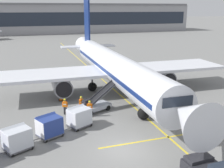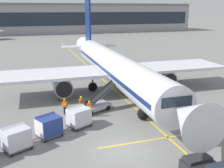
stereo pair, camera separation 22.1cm
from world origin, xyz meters
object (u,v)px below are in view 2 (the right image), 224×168
Objects in this scene: baggage_cart_third at (16,138)px; ground_crew_marshaller at (89,107)px; baggage_cart_second at (49,126)px; ground_crew_by_carts at (65,105)px; belt_loader at (97,103)px; safety_cone_engine_keepout at (62,97)px; ground_crew_by_loader at (81,103)px; baggage_cart_lead at (79,116)px; parked_airplane at (114,67)px.

baggage_cart_third reaches higher than ground_crew_marshaller.
baggage_cart_second is 3.00m from baggage_cart_third.
belt_loader is at bearing 0.35° from ground_crew_by_carts.
safety_cone_engine_keepout is at bearing 76.01° from baggage_cart_second.
ground_crew_by_loader is 4.64m from safety_cone_engine_keepout.
baggage_cart_lead is 3.10m from baggage_cart_second.
ground_crew_by_loader is 1.00× the size of ground_crew_marshaller.
parked_airplane is 22.91× the size of ground_crew_marshaller.
baggage_cart_second is 9.46m from safety_cone_engine_keepout.
belt_loader is (-3.97, -6.12, -2.44)m from parked_airplane.
ground_crew_marshaller is 2.30× the size of safety_cone_engine_keepout.
baggage_cart_second is at bearing -131.34° from parked_airplane.
safety_cone_engine_keepout is (2.28, 9.16, -0.63)m from baggage_cart_second.
baggage_cart_lead is 2.47m from ground_crew_marshaller.
belt_loader is 1.89× the size of baggage_cart_third.
parked_airplane reaches higher than safety_cone_engine_keepout.
ground_crew_by_loader is at bearing -133.58° from parked_airplane.
parked_airplane is 14.32× the size of baggage_cart_second.
parked_airplane reaches higher than ground_crew_marshaller.
belt_loader is at bearing -7.09° from ground_crew_by_loader.
belt_loader is 1.84m from ground_crew_marshaller.
ground_crew_by_carts is (2.06, 4.60, -0.00)m from baggage_cart_second.
belt_loader is 6.96× the size of safety_cone_engine_keepout.
safety_cone_engine_keepout is at bearing 87.20° from ground_crew_by_carts.
ground_crew_by_carts is at bearing -92.80° from safety_cone_engine_keepout.
parked_airplane is 7.92m from safety_cone_engine_keepout.
baggage_cart_lead is 1.00× the size of baggage_cart_third.
ground_crew_by_carts is 4.60m from safety_cone_engine_keepout.
parked_airplane is 22.91× the size of ground_crew_by_carts.
ground_crew_by_loader is (6.42, 6.33, -0.00)m from baggage_cart_third.
baggage_cart_third is at bearing -135.43° from ground_crew_by_loader.
ground_crew_marshaller is at bearing 52.52° from baggage_cart_lead.
ground_crew_by_loader is 1.73m from ground_crew_marshaller.
parked_airplane is 8.49m from ground_crew_by_loader.
ground_crew_by_carts is (-1.77, -0.23, 0.00)m from ground_crew_by_loader.
ground_crew_by_carts is at bearing -179.65° from belt_loader.
baggage_cart_lead is 1.00× the size of baggage_cart_second.
ground_crew_by_carts is at bearing -140.29° from parked_airplane.
baggage_cart_lead is 7.98m from safety_cone_engine_keepout.
baggage_cart_lead reaches higher than ground_crew_by_carts.
baggage_cart_lead reaches higher than ground_crew_by_loader.
baggage_cart_lead is at bearing -85.93° from safety_cone_engine_keepout.
baggage_cart_third reaches higher than ground_crew_by_carts.
belt_loader is at bearing 52.23° from baggage_cart_lead.
baggage_cart_lead is 1.60× the size of ground_crew_marshaller.
belt_loader is 1.89× the size of baggage_cart_lead.
baggage_cart_third is (-8.08, -6.12, 0.11)m from belt_loader.
baggage_cart_second is at bearing -103.99° from safety_cone_engine_keepout.
baggage_cart_second is (-5.48, -4.62, 0.11)m from belt_loader.
ground_crew_by_carts is 1.00× the size of ground_crew_marshaller.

